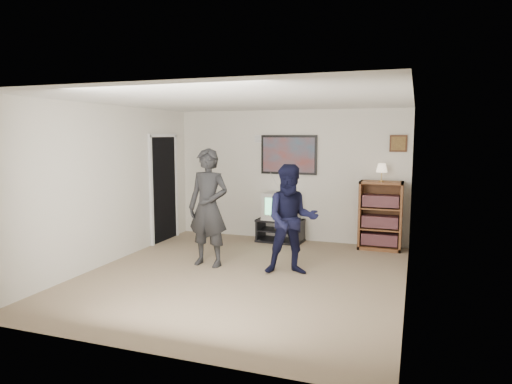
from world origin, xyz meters
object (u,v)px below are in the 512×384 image
Objects in this scene: person_tall at (208,208)px; person_short at (291,220)px; crt_television at (281,206)px; media_stand at (280,230)px; bookshelf at (380,215)px.

person_short is (1.33, 0.00, -0.11)m from person_tall.
person_tall is (-0.62, -1.89, 0.22)m from crt_television.
media_stand is at bearing 76.45° from person_tall.
person_tall reaches higher than crt_television.
bookshelf is (1.83, 0.05, -0.08)m from crt_television.
crt_television is (0.01, 0.00, 0.47)m from media_stand.
bookshelf is 3.14m from person_tall.
media_stand is 0.49× the size of person_tall.
person_tall is 1.13× the size of person_short.
person_short reaches higher than media_stand.
crt_television is 2.02m from person_short.
bookshelf is at bearing 4.28° from media_stand.
media_stand is at bearing -174.71° from crt_television.
crt_television is 1.83m from bookshelf.
media_stand is 2.10m from person_tall.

